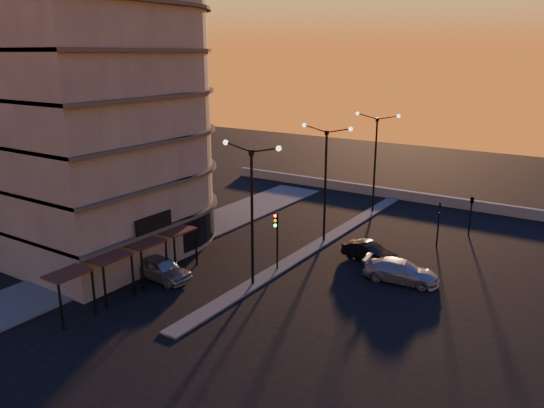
{
  "coord_description": "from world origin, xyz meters",
  "views": [
    {
      "loc": [
        18.82,
        -26.3,
        14.83
      ],
      "look_at": [
        -1.79,
        5.04,
        4.1
      ],
      "focal_mm": 35.0,
      "sensor_mm": 36.0,
      "label": 1
    }
  ],
  "objects_px": {
    "streetlamp_mid": "(326,175)",
    "car_sedan": "(370,252)",
    "car_wagon": "(401,271)",
    "car_hatchback": "(161,268)",
    "traffic_light_main": "(276,232)"
  },
  "relations": [
    {
      "from": "streetlamp_mid",
      "to": "car_sedan",
      "type": "xyz_separation_m",
      "value": [
        4.76,
        -1.81,
        -4.9
      ]
    },
    {
      "from": "streetlamp_mid",
      "to": "car_wagon",
      "type": "xyz_separation_m",
      "value": [
        8.0,
        -4.06,
        -4.86
      ]
    },
    {
      "from": "streetlamp_mid",
      "to": "car_sedan",
      "type": "height_order",
      "value": "streetlamp_mid"
    },
    {
      "from": "car_sedan",
      "to": "car_wagon",
      "type": "relative_size",
      "value": 0.83
    },
    {
      "from": "car_hatchback",
      "to": "car_wagon",
      "type": "relative_size",
      "value": 0.91
    },
    {
      "from": "traffic_light_main",
      "to": "streetlamp_mid",
      "type": "bearing_deg",
      "value": 90.0
    },
    {
      "from": "streetlamp_mid",
      "to": "car_hatchback",
      "type": "relative_size",
      "value": 2.07
    },
    {
      "from": "traffic_light_main",
      "to": "car_wagon",
      "type": "distance_m",
      "value": 8.83
    },
    {
      "from": "streetlamp_mid",
      "to": "car_wagon",
      "type": "bearing_deg",
      "value": -26.93
    },
    {
      "from": "traffic_light_main",
      "to": "car_wagon",
      "type": "relative_size",
      "value": 0.84
    },
    {
      "from": "car_hatchback",
      "to": "car_sedan",
      "type": "xyz_separation_m",
      "value": [
        10.5,
        10.81,
        -0.09
      ]
    },
    {
      "from": "car_sedan",
      "to": "traffic_light_main",
      "type": "bearing_deg",
      "value": 148.54
    },
    {
      "from": "streetlamp_mid",
      "to": "traffic_light_main",
      "type": "height_order",
      "value": "streetlamp_mid"
    },
    {
      "from": "traffic_light_main",
      "to": "car_sedan",
      "type": "height_order",
      "value": "traffic_light_main"
    },
    {
      "from": "traffic_light_main",
      "to": "car_hatchback",
      "type": "relative_size",
      "value": 0.93
    }
  ]
}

